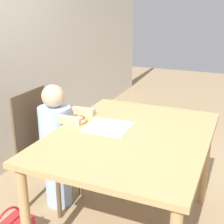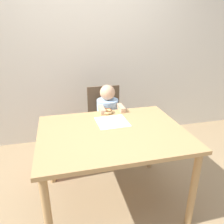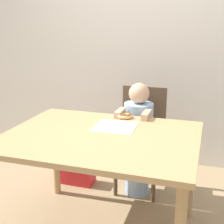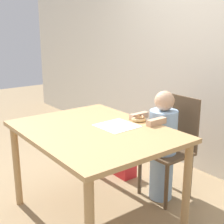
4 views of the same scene
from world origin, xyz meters
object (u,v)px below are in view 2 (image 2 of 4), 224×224
at_px(child_figure, 108,126).
at_px(donut, 107,111).
at_px(handbag, 60,161).
at_px(chair, 106,124).

distance_m(child_figure, donut, 0.38).
bearing_deg(donut, handbag, 155.68).
distance_m(donut, handbag, 0.91).
bearing_deg(handbag, donut, -24.32).
xyz_separation_m(child_figure, handbag, (-0.60, 0.01, -0.41)).
height_order(child_figure, donut, child_figure).
height_order(donut, handbag, donut).
bearing_deg(child_figure, donut, -104.31).
height_order(chair, donut, chair).
relative_size(donut, handbag, 0.36).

